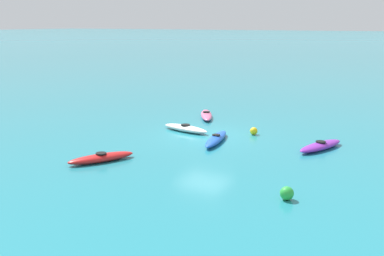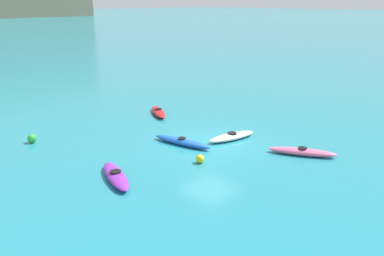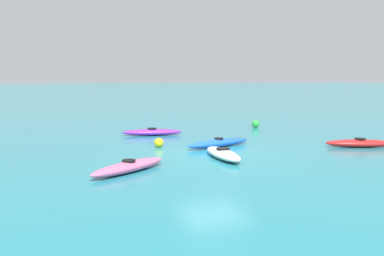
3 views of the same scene
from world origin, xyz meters
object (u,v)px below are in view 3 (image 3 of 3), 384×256
Objects in this scene: kayak_red at (360,143)px; kayak_pink at (129,167)px; buoy_yellow at (159,143)px; kayak_purple at (152,132)px; kayak_blue at (219,143)px; kayak_white at (223,154)px; buoy_green at (256,124)px.

kayak_red is 0.93× the size of kayak_pink.
kayak_red is 7.26× the size of buoy_yellow.
kayak_purple is (-7.68, 3.62, 0.00)m from kayak_pink.
kayak_red is 5.73m from kayak_blue.
kayak_red is at bearing 41.13° from kayak_purple.
kayak_blue is (-2.36, 1.16, -0.00)m from kayak_white.
kayak_red is at bearing -1.79° from buoy_green.
buoy_green reaches higher than buoy_yellow.
kayak_white is (-0.24, -6.26, 0.00)m from kayak_red.
buoy_green reaches higher than kayak_purple.
buoy_yellow is at bearing 147.83° from kayak_pink.
kayak_pink is at bearing -32.17° from buoy_yellow.
kayak_pink is at bearing -50.61° from buoy_green.
kayak_pink is (0.73, -3.63, -0.00)m from kayak_white.
kayak_blue is 2.44m from buoy_yellow.
buoy_yellow is at bearing -113.36° from kayak_blue.
buoy_green is (-8.33, 10.14, 0.06)m from kayak_pink.
kayak_purple is at bearing 163.55° from buoy_yellow.
kayak_pink is at bearing -57.17° from kayak_blue.
kayak_pink is 8.49m from kayak_purple.
kayak_white is 0.97× the size of kayak_pink.
kayak_pink is (3.09, -4.79, 0.00)m from kayak_blue.
kayak_white is at bearing -40.58° from buoy_green.
buoy_yellow is (4.27, -7.59, -0.03)m from buoy_green.
buoy_green reaches higher than kayak_white.
kayak_pink and kayak_purple have the same top height.
buoy_yellow reaches higher than kayak_blue.
kayak_pink is 4.79m from buoy_yellow.
kayak_red is at bearing 87.84° from kayak_white.
kayak_red and kayak_purple have the same top height.
kayak_white is at bearing 101.35° from kayak_pink.
buoy_green is at bearing 129.39° from kayak_pink.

